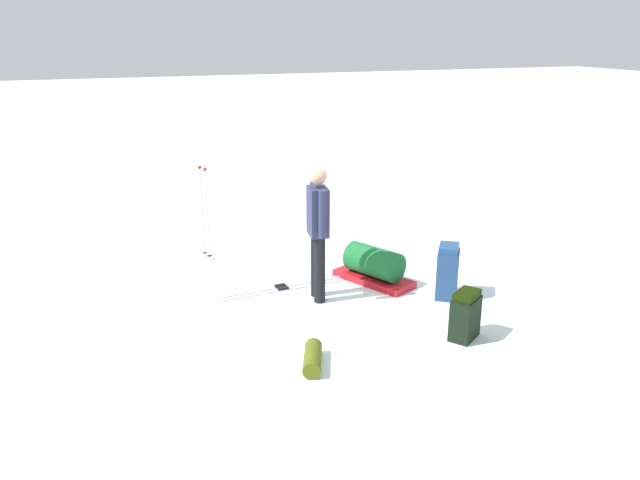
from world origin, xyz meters
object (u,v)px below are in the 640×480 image
(gear_sled, at_px, (374,266))
(ski_pair_near, at_px, (282,288))
(skier_standing, at_px, (318,227))
(ski_poles_planted_near, at_px, (205,209))
(backpack_large_dark, at_px, (465,316))
(backpack_bright, at_px, (448,272))
(sleeping_mat_rolled, at_px, (313,358))

(gear_sled, bearing_deg, ski_pair_near, -98.68)
(skier_standing, xyz_separation_m, ski_poles_planted_near, (-1.99, -1.02, -0.19))
(backpack_large_dark, bearing_deg, backpack_bright, 158.32)
(backpack_bright, bearing_deg, ski_poles_planted_near, -134.38)
(ski_pair_near, distance_m, sleeping_mat_rolled, 2.05)
(backpack_bright, xyz_separation_m, gear_sled, (-0.79, -0.65, -0.12))
(backpack_large_dark, relative_size, backpack_bright, 0.80)
(skier_standing, relative_size, gear_sled, 1.42)
(ski_pair_near, height_order, sleeping_mat_rolled, sleeping_mat_rolled)
(gear_sled, bearing_deg, skier_standing, -73.96)
(skier_standing, xyz_separation_m, ski_pair_near, (-0.45, -0.34, -0.94))
(ski_pair_near, bearing_deg, gear_sled, 81.32)
(backpack_large_dark, xyz_separation_m, sleeping_mat_rolled, (-0.01, -1.78, -0.18))
(skier_standing, xyz_separation_m, gear_sled, (-0.26, 0.90, -0.73))
(ski_pair_near, xyz_separation_m, gear_sled, (0.19, 1.25, 0.21))
(gear_sled, xyz_separation_m, sleeping_mat_rolled, (1.84, -1.55, -0.13))
(ski_pair_near, xyz_separation_m, sleeping_mat_rolled, (2.03, -0.31, 0.08))
(skier_standing, bearing_deg, ski_pair_near, -142.55)
(skier_standing, height_order, ski_poles_planted_near, skier_standing)
(backpack_large_dark, relative_size, gear_sled, 0.47)
(backpack_bright, bearing_deg, ski_pair_near, -117.23)
(backpack_large_dark, bearing_deg, sleeping_mat_rolled, -90.36)
(backpack_large_dark, xyz_separation_m, backpack_bright, (-1.06, 0.42, 0.07))
(backpack_bright, distance_m, sleeping_mat_rolled, 2.45)
(gear_sled, bearing_deg, backpack_large_dark, 7.10)
(gear_sled, distance_m, sleeping_mat_rolled, 2.41)
(skier_standing, relative_size, sleeping_mat_rolled, 3.09)
(backpack_large_dark, distance_m, gear_sled, 1.86)
(skier_standing, xyz_separation_m, backpack_large_dark, (1.59, 1.13, -0.68))
(ski_poles_planted_near, relative_size, sleeping_mat_rolled, 2.52)
(skier_standing, distance_m, sleeping_mat_rolled, 1.91)
(backpack_large_dark, xyz_separation_m, gear_sled, (-1.85, -0.23, -0.05))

